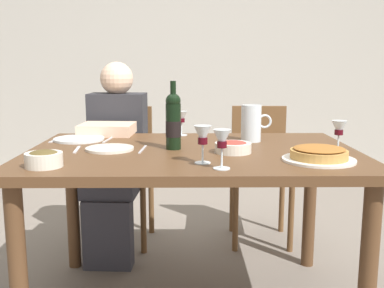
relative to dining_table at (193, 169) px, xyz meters
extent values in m
cube|color=#B2ADA3|center=(0.00, 2.50, 0.73)|extent=(8.00, 0.10, 2.80)
cube|color=brown|center=(0.00, 0.00, 0.07)|extent=(1.50, 1.00, 0.04)
cylinder|color=brown|center=(-0.67, -0.42, -0.31)|extent=(0.07, 0.07, 0.72)
cylinder|color=brown|center=(0.67, -0.42, -0.31)|extent=(0.07, 0.07, 0.72)
cylinder|color=brown|center=(-0.67, 0.42, -0.31)|extent=(0.07, 0.07, 0.72)
cylinder|color=brown|center=(0.67, 0.42, -0.31)|extent=(0.07, 0.07, 0.72)
cylinder|color=black|center=(-0.09, 0.02, 0.20)|extent=(0.07, 0.07, 0.21)
sphere|color=black|center=(-0.09, 0.02, 0.31)|extent=(0.07, 0.07, 0.07)
cylinder|color=black|center=(-0.09, 0.02, 0.36)|extent=(0.03, 0.03, 0.08)
cylinder|color=black|center=(-0.09, 0.02, 0.19)|extent=(0.07, 0.07, 0.07)
cylinder|color=silver|center=(0.30, 0.23, 0.18)|extent=(0.10, 0.10, 0.18)
cylinder|color=silver|center=(0.30, 0.23, 0.15)|extent=(0.09, 0.09, 0.11)
torus|color=silver|center=(0.37, 0.23, 0.19)|extent=(0.07, 0.01, 0.07)
cylinder|color=white|center=(0.51, -0.25, 0.10)|extent=(0.29, 0.29, 0.01)
cylinder|color=#C18E47|center=(0.51, -0.25, 0.12)|extent=(0.23, 0.23, 0.03)
ellipsoid|color=#9E6028|center=(0.51, -0.25, 0.14)|extent=(0.21, 0.21, 0.02)
cylinder|color=silver|center=(0.18, -0.07, 0.11)|extent=(0.16, 0.16, 0.04)
ellipsoid|color=#B2382D|center=(0.18, -0.07, 0.13)|extent=(0.13, 0.13, 0.03)
cylinder|color=silver|center=(-0.57, -0.34, 0.12)|extent=(0.14, 0.14, 0.06)
ellipsoid|color=brown|center=(-0.57, -0.34, 0.14)|extent=(0.12, 0.12, 0.04)
cylinder|color=silver|center=(0.10, -0.38, 0.09)|extent=(0.06, 0.06, 0.00)
cylinder|color=silver|center=(0.10, -0.38, 0.13)|extent=(0.01, 0.01, 0.07)
cone|color=silver|center=(0.10, -0.38, 0.21)|extent=(0.07, 0.07, 0.07)
cylinder|color=#470A14|center=(0.10, -0.38, 0.19)|extent=(0.04, 0.04, 0.03)
cylinder|color=silver|center=(0.65, -0.05, 0.09)|extent=(0.06, 0.06, 0.00)
cylinder|color=silver|center=(0.65, -0.05, 0.13)|extent=(0.01, 0.01, 0.07)
cone|color=silver|center=(0.65, -0.05, 0.20)|extent=(0.07, 0.07, 0.07)
cylinder|color=#470A14|center=(0.65, -0.05, 0.18)|extent=(0.04, 0.04, 0.02)
cylinder|color=silver|center=(-0.06, 0.42, 0.09)|extent=(0.06, 0.06, 0.00)
cylinder|color=silver|center=(-0.06, 0.42, 0.13)|extent=(0.01, 0.01, 0.07)
cone|color=silver|center=(-0.06, 0.42, 0.19)|extent=(0.07, 0.07, 0.06)
cylinder|color=#470A14|center=(-0.06, 0.42, 0.18)|extent=(0.04, 0.04, 0.02)
cylinder|color=silver|center=(0.04, -0.29, 0.09)|extent=(0.06, 0.06, 0.00)
cylinder|color=silver|center=(0.04, -0.29, 0.13)|extent=(0.01, 0.01, 0.07)
cone|color=silver|center=(0.04, -0.29, 0.20)|extent=(0.07, 0.07, 0.08)
cylinder|color=#470A14|center=(0.04, -0.29, 0.18)|extent=(0.04, 0.04, 0.03)
cylinder|color=silver|center=(-0.38, 0.00, 0.10)|extent=(0.22, 0.22, 0.01)
cylinder|color=silver|center=(-0.58, 0.27, 0.10)|extent=(0.26, 0.26, 0.01)
cube|color=silver|center=(-0.53, 0.00, 0.09)|extent=(0.03, 0.16, 0.00)
cube|color=silver|center=(-0.23, 0.00, 0.09)|extent=(0.02, 0.18, 0.00)
cube|color=silver|center=(-0.43, 0.27, 0.09)|extent=(0.03, 0.18, 0.00)
cube|color=silver|center=(-0.70, 0.27, 0.09)|extent=(0.03, 0.16, 0.00)
cube|color=brown|center=(-0.45, 0.78, -0.21)|extent=(0.43, 0.43, 0.02)
cube|color=brown|center=(-0.44, 0.97, 0.00)|extent=(0.36, 0.05, 0.40)
cylinder|color=brown|center=(-0.63, 0.62, -0.44)|extent=(0.04, 0.04, 0.45)
cylinder|color=brown|center=(-0.29, 0.60, -0.44)|extent=(0.04, 0.04, 0.45)
cylinder|color=brown|center=(-0.61, 0.96, -0.44)|extent=(0.04, 0.04, 0.45)
cylinder|color=brown|center=(-0.27, 0.94, -0.44)|extent=(0.04, 0.04, 0.45)
cube|color=#2D2D33|center=(-0.45, 0.74, 0.05)|extent=(0.35, 0.22, 0.50)
sphere|color=beige|center=(-0.45, 0.74, 0.39)|extent=(0.20, 0.20, 0.20)
cube|color=#33333D|center=(-0.46, 0.55, -0.20)|extent=(0.33, 0.40, 0.14)
cube|color=#33333D|center=(-0.47, 0.40, -0.47)|extent=(0.28, 0.14, 0.40)
cube|color=beige|center=(-0.47, 0.46, 0.12)|extent=(0.30, 0.26, 0.06)
cube|color=brown|center=(0.45, 0.79, -0.21)|extent=(0.42, 0.42, 0.02)
cube|color=brown|center=(0.46, 0.97, 0.00)|extent=(0.36, 0.05, 0.40)
cylinder|color=brown|center=(0.27, 0.62, -0.44)|extent=(0.04, 0.04, 0.45)
cylinder|color=brown|center=(0.61, 0.61, -0.44)|extent=(0.04, 0.04, 0.45)
cylinder|color=brown|center=(0.29, 0.96, -0.44)|extent=(0.04, 0.04, 0.45)
cylinder|color=brown|center=(0.63, 0.95, -0.44)|extent=(0.04, 0.04, 0.45)
camera|label=1|loc=(-0.03, -2.04, 0.48)|focal=42.48mm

